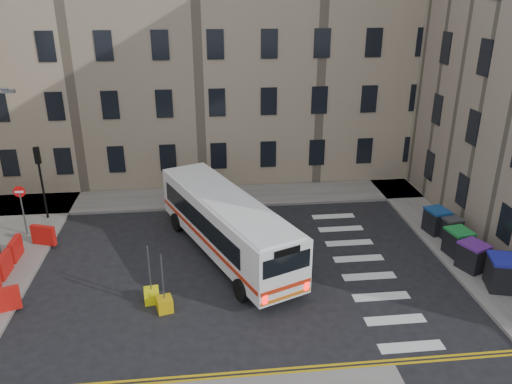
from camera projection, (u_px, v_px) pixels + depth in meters
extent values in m
plane|color=black|center=(277.00, 268.00, 23.17)|extent=(120.00, 120.00, 0.00)
cube|color=slate|center=(159.00, 199.00, 30.44)|extent=(36.00, 3.20, 0.15)
cube|color=slate|center=(427.00, 220.00, 27.74)|extent=(2.40, 26.00, 0.15)
cube|color=tan|center=(143.00, 52.00, 33.67)|extent=(38.00, 10.50, 16.00)
cylinder|color=black|center=(43.00, 191.00, 27.26)|extent=(0.12, 0.12, 3.20)
cube|color=black|center=(37.00, 155.00, 26.48)|extent=(0.28, 0.22, 0.90)
cylinder|color=#595B5E|center=(23.00, 213.00, 25.52)|extent=(0.08, 0.08, 2.40)
cube|color=red|center=(18.00, 186.00, 24.95)|extent=(0.60, 0.04, 0.60)
cube|color=red|center=(5.00, 265.00, 22.15)|extent=(0.25, 1.25, 1.00)
cube|color=red|center=(16.00, 249.00, 23.52)|extent=(0.25, 1.25, 1.00)
cube|color=red|center=(43.00, 235.00, 24.81)|extent=(1.26, 0.66, 1.00)
cube|color=red|center=(3.00, 300.00, 19.66)|extent=(1.26, 0.66, 1.00)
cube|color=white|center=(226.00, 222.00, 23.74)|extent=(6.39, 10.78, 2.43)
cube|color=black|center=(198.00, 220.00, 23.51)|extent=(3.38, 7.89, 0.97)
cube|color=black|center=(244.00, 210.00, 24.61)|extent=(3.38, 7.89, 0.97)
cube|color=black|center=(184.00, 182.00, 27.97)|extent=(1.99, 0.89, 1.07)
cube|color=black|center=(287.00, 264.00, 19.24)|extent=(1.99, 0.89, 0.78)
cube|color=red|center=(203.00, 239.00, 23.41)|extent=(4.12, 9.68, 0.17)
cube|color=red|center=(249.00, 228.00, 24.52)|extent=(4.12, 9.68, 0.17)
cube|color=#FF0C0C|center=(265.00, 300.00, 19.29)|extent=(0.22, 0.13, 0.39)
cube|color=#FF0C0C|center=(306.00, 286.00, 20.17)|extent=(0.22, 0.13, 0.39)
cylinder|color=black|center=(177.00, 222.00, 26.56)|extent=(0.63, 1.00, 0.97)
cylinder|color=black|center=(218.00, 213.00, 27.65)|extent=(0.63, 1.00, 0.97)
cylinder|color=black|center=(241.00, 290.00, 20.60)|extent=(0.63, 1.00, 0.97)
cylinder|color=black|center=(290.00, 275.00, 21.70)|extent=(0.63, 1.00, 0.97)
cube|color=black|center=(502.00, 274.00, 21.14)|extent=(1.38, 1.49, 1.30)
cube|color=#1B2098|center=(505.00, 259.00, 20.86)|extent=(1.45, 1.56, 0.14)
cube|color=black|center=(473.00, 257.00, 22.59)|extent=(1.32, 1.40, 1.17)
cube|color=#59217E|center=(475.00, 245.00, 22.35)|extent=(1.38, 1.46, 0.12)
cube|color=black|center=(458.00, 243.00, 23.83)|extent=(1.14, 1.26, 1.17)
cube|color=#1B7D35|center=(460.00, 231.00, 23.58)|extent=(1.20, 1.32, 0.12)
cube|color=black|center=(450.00, 228.00, 25.45)|extent=(1.03, 1.14, 1.04)
cube|color=#353437|center=(451.00, 218.00, 25.23)|extent=(1.08, 1.19, 0.11)
cube|color=black|center=(436.00, 222.00, 26.03)|extent=(1.15, 1.27, 1.16)
cube|color=navy|center=(438.00, 211.00, 25.79)|extent=(1.21, 1.33, 0.12)
cube|color=yellow|center=(152.00, 296.00, 20.55)|extent=(0.67, 0.67, 0.60)
cube|color=#C69D0B|center=(165.00, 304.00, 19.98)|extent=(0.73, 0.73, 0.60)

